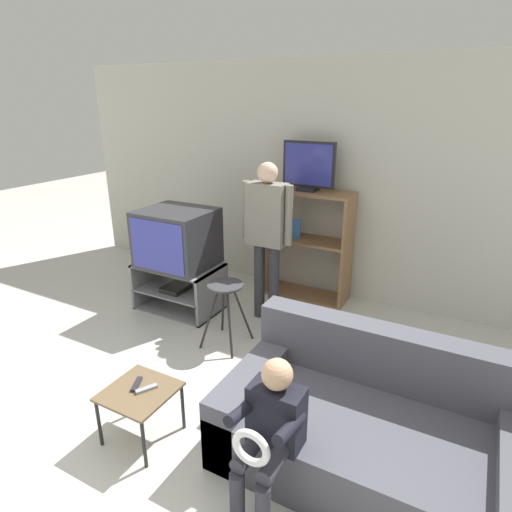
{
  "coord_description": "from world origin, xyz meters",
  "views": [
    {
      "loc": [
        1.77,
        -1.25,
        2.18
      ],
      "look_at": [
        0.12,
        1.8,
        0.9
      ],
      "focal_mm": 30.0,
      "sensor_mm": 36.0,
      "label": 1
    }
  ],
  "objects_px": {
    "remote_control_black": "(137,384)",
    "remote_control_white": "(146,389)",
    "tv_stand": "(180,287)",
    "snack_table": "(140,396)",
    "person_standing_adult": "(267,228)",
    "person_seated_child": "(270,429)",
    "folding_stool": "(226,296)",
    "television_main": "(177,238)",
    "couch": "(370,429)",
    "media_shelf": "(308,244)",
    "television_flat": "(309,167)"
  },
  "relations": [
    {
      "from": "folding_stool",
      "to": "person_seated_child",
      "type": "distance_m",
      "value": 1.74
    },
    {
      "from": "person_standing_adult",
      "to": "person_seated_child",
      "type": "distance_m",
      "value": 2.27
    },
    {
      "from": "folding_stool",
      "to": "television_flat",
      "type": "bearing_deg",
      "value": 80.27
    },
    {
      "from": "person_standing_adult",
      "to": "tv_stand",
      "type": "bearing_deg",
      "value": -164.85
    },
    {
      "from": "television_flat",
      "to": "folding_stool",
      "type": "bearing_deg",
      "value": -99.73
    },
    {
      "from": "media_shelf",
      "to": "snack_table",
      "type": "xyz_separation_m",
      "value": [
        -0.13,
        -2.61,
        -0.3
      ]
    },
    {
      "from": "couch",
      "to": "remote_control_white",
      "type": "bearing_deg",
      "value": -160.41
    },
    {
      "from": "remote_control_black",
      "to": "remote_control_white",
      "type": "bearing_deg",
      "value": -28.79
    },
    {
      "from": "tv_stand",
      "to": "remote_control_black",
      "type": "distance_m",
      "value": 1.88
    },
    {
      "from": "tv_stand",
      "to": "television_flat",
      "type": "height_order",
      "value": "television_flat"
    },
    {
      "from": "tv_stand",
      "to": "remote_control_black",
      "type": "bearing_deg",
      "value": -60.51
    },
    {
      "from": "tv_stand",
      "to": "couch",
      "type": "distance_m",
      "value": 2.64
    },
    {
      "from": "couch",
      "to": "media_shelf",
      "type": "bearing_deg",
      "value": 121.24
    },
    {
      "from": "tv_stand",
      "to": "media_shelf",
      "type": "height_order",
      "value": "media_shelf"
    },
    {
      "from": "snack_table",
      "to": "couch",
      "type": "distance_m",
      "value": 1.49
    },
    {
      "from": "folding_stool",
      "to": "tv_stand",
      "type": "bearing_deg",
      "value": 155.46
    },
    {
      "from": "media_shelf",
      "to": "television_flat",
      "type": "bearing_deg",
      "value": 175.33
    },
    {
      "from": "television_flat",
      "to": "remote_control_black",
      "type": "height_order",
      "value": "television_flat"
    },
    {
      "from": "media_shelf",
      "to": "person_seated_child",
      "type": "height_order",
      "value": "media_shelf"
    },
    {
      "from": "television_flat",
      "to": "folding_stool",
      "type": "relative_size",
      "value": 0.94
    },
    {
      "from": "snack_table",
      "to": "person_standing_adult",
      "type": "xyz_separation_m",
      "value": [
        -0.04,
        1.92,
        0.66
      ]
    },
    {
      "from": "folding_stool",
      "to": "remote_control_white",
      "type": "xyz_separation_m",
      "value": [
        0.17,
        -1.25,
        -0.11
      ]
    },
    {
      "from": "person_standing_adult",
      "to": "person_seated_child",
      "type": "relative_size",
      "value": 1.78
    },
    {
      "from": "television_main",
      "to": "couch",
      "type": "distance_m",
      "value": 2.7
    },
    {
      "from": "person_standing_adult",
      "to": "remote_control_black",
      "type": "bearing_deg",
      "value": -90.38
    },
    {
      "from": "couch",
      "to": "television_flat",
      "type": "bearing_deg",
      "value": 121.79
    },
    {
      "from": "television_flat",
      "to": "couch",
      "type": "height_order",
      "value": "television_flat"
    },
    {
      "from": "tv_stand",
      "to": "folding_stool",
      "type": "distance_m",
      "value": 0.96
    },
    {
      "from": "media_shelf",
      "to": "remote_control_white",
      "type": "relative_size",
      "value": 8.65
    },
    {
      "from": "folding_stool",
      "to": "person_seated_child",
      "type": "height_order",
      "value": "person_seated_child"
    },
    {
      "from": "tv_stand",
      "to": "folding_stool",
      "type": "xyz_separation_m",
      "value": [
        0.84,
        -0.38,
        0.24
      ]
    },
    {
      "from": "folding_stool",
      "to": "person_seated_child",
      "type": "xyz_separation_m",
      "value": [
        1.12,
        -1.34,
        0.04
      ]
    },
    {
      "from": "remote_control_black",
      "to": "person_seated_child",
      "type": "bearing_deg",
      "value": -29.64
    },
    {
      "from": "television_main",
      "to": "snack_table",
      "type": "relative_size",
      "value": 1.68
    },
    {
      "from": "media_shelf",
      "to": "remote_control_black",
      "type": "relative_size",
      "value": 8.65
    },
    {
      "from": "tv_stand",
      "to": "media_shelf",
      "type": "bearing_deg",
      "value": 40.71
    },
    {
      "from": "remote_control_white",
      "to": "couch",
      "type": "xyz_separation_m",
      "value": [
        1.36,
        0.48,
        -0.13
      ]
    },
    {
      "from": "remote_control_white",
      "to": "tv_stand",
      "type": "bearing_deg",
      "value": 151.26
    },
    {
      "from": "couch",
      "to": "person_standing_adult",
      "type": "height_order",
      "value": "person_standing_adult"
    },
    {
      "from": "remote_control_black",
      "to": "remote_control_white",
      "type": "distance_m",
      "value": 0.09
    },
    {
      "from": "person_standing_adult",
      "to": "person_seated_child",
      "type": "bearing_deg",
      "value": -62.56
    },
    {
      "from": "tv_stand",
      "to": "snack_table",
      "type": "height_order",
      "value": "tv_stand"
    },
    {
      "from": "snack_table",
      "to": "remote_control_black",
      "type": "xyz_separation_m",
      "value": [
        -0.05,
        0.03,
        0.06
      ]
    },
    {
      "from": "person_standing_adult",
      "to": "television_main",
      "type": "bearing_deg",
      "value": -165.42
    },
    {
      "from": "television_main",
      "to": "couch",
      "type": "height_order",
      "value": "television_main"
    },
    {
      "from": "remote_control_white",
      "to": "television_flat",
      "type": "bearing_deg",
      "value": 118.24
    },
    {
      "from": "remote_control_white",
      "to": "person_standing_adult",
      "type": "bearing_deg",
      "value": 121.89
    },
    {
      "from": "person_seated_child",
      "to": "television_flat",
      "type": "bearing_deg",
      "value": 108.42
    },
    {
      "from": "tv_stand",
      "to": "person_seated_child",
      "type": "height_order",
      "value": "person_seated_child"
    },
    {
      "from": "media_shelf",
      "to": "person_standing_adult",
      "type": "relative_size",
      "value": 0.77
    }
  ]
}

